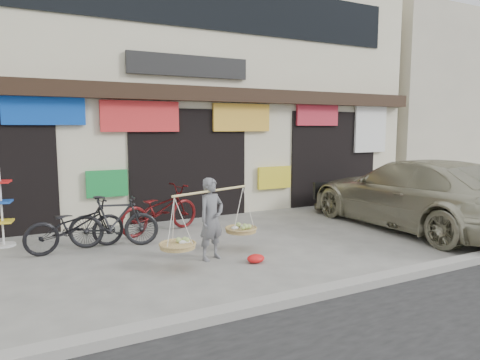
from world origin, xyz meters
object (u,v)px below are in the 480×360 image
street_vendor (212,223)px  suv (413,194)px  bike_0 (76,225)px  bike_1 (114,221)px  bike_2 (160,209)px  display_rack (2,214)px

street_vendor → suv: bearing=-18.4°
bike_0 → street_vendor: bearing=-137.6°
bike_1 → bike_2: bearing=-42.1°
bike_0 → bike_2: size_ratio=0.93×
suv → display_rack: 8.54m
bike_2 → suv: bearing=-130.2°
suv → display_rack: suv is taller
suv → bike_2: bearing=-22.0°
bike_0 → bike_2: bearing=-79.4°
street_vendor → bike_0: bearing=121.8°
street_vendor → bike_1: size_ratio=1.18×
street_vendor → suv: suv is taller
bike_1 → bike_0: bearing=98.6°
street_vendor → bike_1: bearing=111.7°
bike_0 → bike_2: 1.87m
bike_0 → bike_1: size_ratio=1.09×
suv → display_rack: (-8.17, 2.48, -0.16)m
bike_2 → suv: (5.20, -2.16, 0.27)m
street_vendor → bike_2: 2.26m
street_vendor → display_rack: display_rack is taller
street_vendor → bike_1: (-1.34, 1.54, -0.14)m
bike_2 → bike_1: bearing=105.0°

